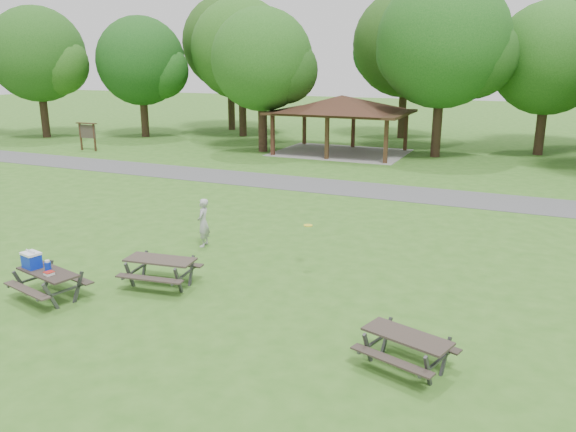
# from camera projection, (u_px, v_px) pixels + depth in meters

# --- Properties ---
(ground) EXTENTS (160.00, 160.00, 0.00)m
(ground) POSITION_uv_depth(u_px,v_px,m) (191.00, 298.00, 14.54)
(ground) COLOR #32631C
(ground) RESTS_ON ground
(asphalt_path) EXTENTS (120.00, 3.20, 0.02)m
(asphalt_path) POSITION_uv_depth(u_px,v_px,m) (353.00, 188.00, 26.88)
(asphalt_path) COLOR #48494B
(asphalt_path) RESTS_ON ground
(pavilion) EXTENTS (8.60, 7.01, 3.76)m
(pavilion) POSITION_uv_depth(u_px,v_px,m) (342.00, 106.00, 36.43)
(pavilion) COLOR #381D14
(pavilion) RESTS_ON ground
(notice_board) EXTENTS (1.60, 0.30, 1.88)m
(notice_board) POSITION_uv_depth(u_px,v_px,m) (87.00, 131.00, 37.83)
(notice_board) COLOR #321F12
(notice_board) RESTS_ON ground
(tree_row_a) EXTENTS (7.56, 7.20, 9.97)m
(tree_row_a) POSITION_uv_depth(u_px,v_px,m) (39.00, 57.00, 43.15)
(tree_row_a) COLOR black
(tree_row_a) RESTS_ON ground
(tree_row_b) EXTENTS (7.14, 6.80, 9.28)m
(tree_row_b) POSITION_uv_depth(u_px,v_px,m) (142.00, 64.00, 43.65)
(tree_row_b) COLOR black
(tree_row_b) RESTS_ON ground
(tree_row_c) EXTENTS (8.19, 7.80, 10.67)m
(tree_row_c) POSITION_uv_depth(u_px,v_px,m) (243.00, 52.00, 43.78)
(tree_row_c) COLOR black
(tree_row_c) RESTS_ON ground
(tree_row_d) EXTENTS (6.93, 6.60, 9.27)m
(tree_row_d) POSITION_uv_depth(u_px,v_px,m) (263.00, 63.00, 36.32)
(tree_row_d) COLOR black
(tree_row_d) RESTS_ON ground
(tree_row_e) EXTENTS (8.40, 8.00, 11.02)m
(tree_row_e) POSITION_uv_depth(u_px,v_px,m) (444.00, 46.00, 33.97)
(tree_row_e) COLOR black
(tree_row_e) RESTS_ON ground
(tree_row_f) EXTENTS (7.35, 7.00, 9.55)m
(tree_row_f) POSITION_uv_depth(u_px,v_px,m) (550.00, 62.00, 34.98)
(tree_row_f) COLOR black
(tree_row_f) RESTS_ON ground
(tree_deep_a) EXTENTS (8.40, 8.00, 11.38)m
(tree_deep_a) POSITION_uv_depth(u_px,v_px,m) (231.00, 46.00, 47.87)
(tree_deep_a) COLOR #2E2014
(tree_deep_a) RESTS_ON ground
(tree_deep_b) EXTENTS (8.40, 8.00, 11.13)m
(tree_deep_b) POSITION_uv_depth(u_px,v_px,m) (407.00, 47.00, 42.55)
(tree_deep_b) COLOR black
(tree_deep_b) RESTS_ON ground
(picnic_table_near) EXTENTS (2.09, 1.83, 1.26)m
(picnic_table_near) POSITION_uv_depth(u_px,v_px,m) (43.00, 271.00, 14.38)
(picnic_table_near) COLOR black
(picnic_table_near) RESTS_ON ground
(picnic_table_middle) EXTENTS (2.06, 1.74, 0.81)m
(picnic_table_middle) POSITION_uv_depth(u_px,v_px,m) (160.00, 265.00, 15.15)
(picnic_table_middle) COLOR #322A24
(picnic_table_middle) RESTS_ON ground
(picnic_table_far) EXTENTS (2.07, 1.84, 0.75)m
(picnic_table_far) POSITION_uv_depth(u_px,v_px,m) (407.00, 343.00, 11.09)
(picnic_table_far) COLOR #2D2521
(picnic_table_far) RESTS_ON ground
(frisbee_in_flight) EXTENTS (0.27, 0.27, 0.02)m
(frisbee_in_flight) POSITION_uv_depth(u_px,v_px,m) (308.00, 225.00, 16.31)
(frisbee_in_flight) COLOR gold
(frisbee_in_flight) RESTS_ON ground
(frisbee_thrower) EXTENTS (0.51, 0.66, 1.61)m
(frisbee_thrower) POSITION_uv_depth(u_px,v_px,m) (203.00, 223.00, 18.40)
(frisbee_thrower) COLOR #A6A5A8
(frisbee_thrower) RESTS_ON ground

